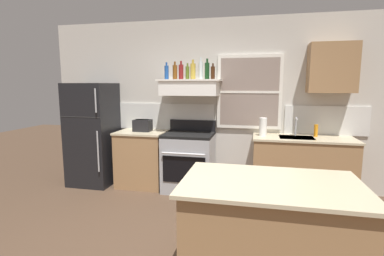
{
  "coord_description": "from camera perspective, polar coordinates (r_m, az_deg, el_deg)",
  "views": [
    {
      "loc": [
        0.78,
        -2.5,
        1.67
      ],
      "look_at": [
        -0.05,
        1.2,
        1.1
      ],
      "focal_mm": 27.27,
      "sensor_mm": 36.0,
      "label": 1
    }
  ],
  "objects": [
    {
      "name": "back_wall",
      "position": [
        4.8,
        3.63,
        4.73
      ],
      "size": [
        5.4,
        0.11,
        2.7
      ],
      "color": "beige",
      "rests_on": "ground_plane"
    },
    {
      "name": "refrigerator",
      "position": [
        5.17,
        -18.8,
        -1.12
      ],
      "size": [
        0.7,
        0.72,
        1.69
      ],
      "color": "black",
      "rests_on": "ground_plane"
    },
    {
      "name": "counter_left_of_stove",
      "position": [
        4.92,
        -9.68,
        -5.87
      ],
      "size": [
        0.79,
        0.63,
        0.91
      ],
      "color": "#9E754C",
      "rests_on": "ground_plane"
    },
    {
      "name": "toaster",
      "position": [
        4.83,
        -9.65,
        0.54
      ],
      "size": [
        0.3,
        0.2,
        0.19
      ],
      "color": "black",
      "rests_on": "counter_left_of_stove"
    },
    {
      "name": "stove_range",
      "position": [
        4.64,
        -0.63,
        -6.51
      ],
      "size": [
        0.76,
        0.69,
        1.09
      ],
      "color": "#9EA0A5",
      "rests_on": "ground_plane"
    },
    {
      "name": "range_hood_shelf",
      "position": [
        4.58,
        -0.37,
        7.96
      ],
      "size": [
        0.96,
        0.52,
        0.24
      ],
      "color": "white"
    },
    {
      "name": "bottle_blue_liqueur",
      "position": [
        4.63,
        -5.0,
        10.81
      ],
      "size": [
        0.07,
        0.07,
        0.26
      ],
      "color": "#1E478C",
      "rests_on": "range_hood_shelf"
    },
    {
      "name": "bottle_amber_wine",
      "position": [
        4.67,
        -3.36,
        10.87
      ],
      "size": [
        0.07,
        0.07,
        0.28
      ],
      "color": "brown",
      "rests_on": "range_hood_shelf"
    },
    {
      "name": "bottle_red_label_wine",
      "position": [
        4.68,
        -2.15,
        10.94
      ],
      "size": [
        0.07,
        0.07,
        0.29
      ],
      "color": "maroon",
      "rests_on": "range_hood_shelf"
    },
    {
      "name": "bottle_olive_oil_square",
      "position": [
        4.59,
        -0.89,
        10.77
      ],
      "size": [
        0.06,
        0.06,
        0.25
      ],
      "color": "#4C601E",
      "rests_on": "range_hood_shelf"
    },
    {
      "name": "bottle_champagne_gold_foil",
      "position": [
        4.53,
        0.19,
        11.07
      ],
      "size": [
        0.08,
        0.08,
        0.3
      ],
      "color": "#B29333",
      "rests_on": "range_hood_shelf"
    },
    {
      "name": "bottle_clear_tall",
      "position": [
        4.6,
        1.71,
        11.23
      ],
      "size": [
        0.06,
        0.06,
        0.34
      ],
      "color": "silver",
      "rests_on": "range_hood_shelf"
    },
    {
      "name": "bottle_dark_green_wine",
      "position": [
        4.58,
        2.97,
        11.12
      ],
      "size": [
        0.07,
        0.07,
        0.32
      ],
      "color": "#143819",
      "rests_on": "range_hood_shelf"
    },
    {
      "name": "bottle_brown_stout",
      "position": [
        4.46,
        4.1,
        10.76
      ],
      "size": [
        0.06,
        0.06,
        0.24
      ],
      "color": "#381E0F",
      "rests_on": "range_hood_shelf"
    },
    {
      "name": "counter_right_with_sink",
      "position": [
        4.61,
        20.68,
        -7.26
      ],
      "size": [
        1.43,
        0.63,
        0.91
      ],
      "color": "#9E754C",
      "rests_on": "ground_plane"
    },
    {
      "name": "sink_faucet",
      "position": [
        4.57,
        19.68,
        0.69
      ],
      "size": [
        0.03,
        0.17,
        0.28
      ],
      "color": "silver",
      "rests_on": "counter_right_with_sink"
    },
    {
      "name": "paper_towel_roll",
      "position": [
        4.45,
        13.71,
        0.22
      ],
      "size": [
        0.11,
        0.11,
        0.27
      ],
      "primitive_type": "cylinder",
      "color": "white",
      "rests_on": "counter_right_with_sink"
    },
    {
      "name": "dish_soap_bottle",
      "position": [
        4.63,
        23.06,
        -0.47
      ],
      "size": [
        0.06,
        0.06,
        0.18
      ],
      "primitive_type": "cylinder",
      "color": "orange",
      "rests_on": "counter_right_with_sink"
    },
    {
      "name": "kitchen_island",
      "position": [
        2.59,
        14.82,
        -19.67
      ],
      "size": [
        1.4,
        0.9,
        0.91
      ],
      "color": "#9E754C",
      "rests_on": "ground_plane"
    },
    {
      "name": "upper_cabinet_right",
      "position": [
        4.66,
        25.72,
        10.54
      ],
      "size": [
        0.64,
        0.32,
        0.7
      ],
      "color": "#9E754C"
    }
  ]
}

